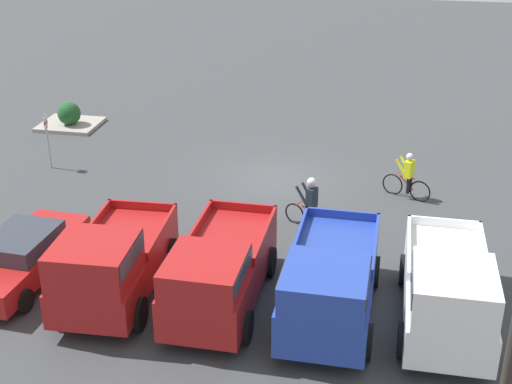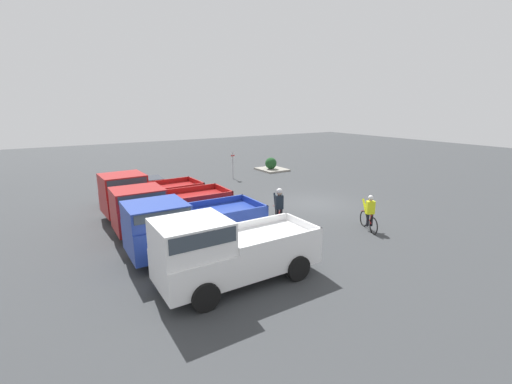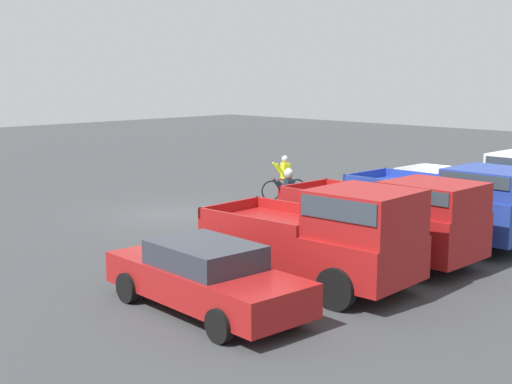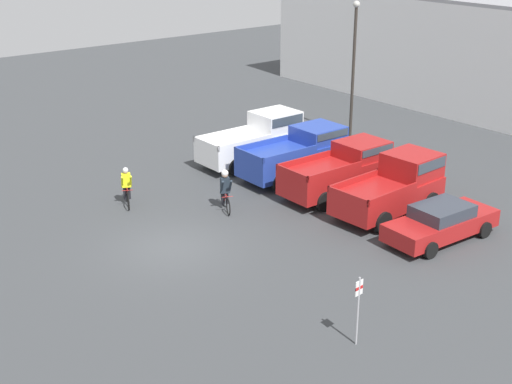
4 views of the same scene
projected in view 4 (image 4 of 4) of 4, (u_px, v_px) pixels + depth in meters
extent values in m
plane|color=#383A3D|center=(173.00, 247.00, 25.85)|extent=(80.00, 80.00, 0.00)
cube|color=white|center=(250.00, 146.00, 34.22)|extent=(1.98, 5.20, 0.97)
cube|color=white|center=(275.00, 121.00, 34.77)|extent=(1.82, 2.08, 0.98)
cube|color=#333D47|center=(275.00, 117.00, 34.69)|extent=(1.88, 1.91, 0.43)
cube|color=white|center=(221.00, 134.00, 34.08)|extent=(0.08, 3.12, 0.25)
cube|color=white|center=(245.00, 143.00, 32.70)|extent=(0.08, 3.12, 0.25)
cube|color=white|center=(206.00, 144.00, 32.50)|extent=(1.97, 0.08, 0.25)
cylinder|color=black|center=(263.00, 144.00, 36.03)|extent=(0.22, 0.84, 0.84)
cylinder|color=black|center=(289.00, 153.00, 34.60)|extent=(0.22, 0.84, 0.84)
cylinder|color=black|center=(211.00, 156.00, 34.16)|extent=(0.22, 0.84, 0.84)
cylinder|color=black|center=(236.00, 167.00, 32.72)|extent=(0.22, 0.84, 0.84)
cube|color=#233D9E|center=(293.00, 158.00, 32.30)|extent=(2.12, 5.13, 1.08)
cube|color=#233D9E|center=(318.00, 133.00, 32.86)|extent=(1.92, 2.06, 0.71)
cube|color=#333D47|center=(318.00, 130.00, 32.80)|extent=(1.98, 1.90, 0.31)
cube|color=#233D9E|center=(262.00, 143.00, 32.20)|extent=(0.11, 3.07, 0.25)
cube|color=#233D9E|center=(290.00, 154.00, 30.74)|extent=(0.11, 3.07, 0.25)
cube|color=#233D9E|center=(249.00, 155.00, 30.61)|extent=(2.07, 0.10, 0.25)
cylinder|color=black|center=(303.00, 156.00, 34.15)|extent=(0.23, 0.86, 0.86)
cylinder|color=black|center=(333.00, 167.00, 32.64)|extent=(0.23, 0.86, 0.86)
cylinder|color=black|center=(251.00, 170.00, 32.33)|extent=(0.23, 0.86, 0.86)
cylinder|color=black|center=(280.00, 182.00, 30.82)|extent=(0.23, 0.86, 0.86)
cube|color=maroon|center=(336.00, 175.00, 30.26)|extent=(2.00, 5.07, 1.07)
cube|color=maroon|center=(362.00, 149.00, 30.81)|extent=(1.81, 2.04, 0.69)
cube|color=#333D47|center=(362.00, 146.00, 30.76)|extent=(1.87, 1.87, 0.30)
cube|color=maroon|center=(304.00, 160.00, 30.12)|extent=(0.11, 3.03, 0.25)
cube|color=maroon|center=(335.00, 172.00, 28.75)|extent=(0.11, 3.03, 0.25)
cube|color=maroon|center=(292.00, 173.00, 28.59)|extent=(1.95, 0.10, 0.25)
cylinder|color=black|center=(345.00, 172.00, 32.06)|extent=(0.23, 0.83, 0.83)
cylinder|color=black|center=(378.00, 185.00, 30.63)|extent=(0.23, 0.83, 0.83)
cylinder|color=black|center=(293.00, 188.00, 30.25)|extent=(0.23, 0.83, 0.83)
cylinder|color=black|center=(324.00, 202.00, 28.82)|extent=(0.23, 0.83, 0.83)
cube|color=maroon|center=(388.00, 195.00, 28.31)|extent=(2.28, 4.95, 0.91)
cube|color=maroon|center=(412.00, 165.00, 28.87)|extent=(1.97, 2.03, 0.97)
cube|color=#333D47|center=(412.00, 160.00, 28.79)|extent=(2.03, 1.88, 0.43)
cube|color=maroon|center=(353.00, 181.00, 28.19)|extent=(0.22, 2.92, 0.25)
cube|color=maroon|center=(393.00, 194.00, 26.81)|extent=(0.22, 2.92, 0.25)
cube|color=maroon|center=(348.00, 196.00, 26.63)|extent=(2.05, 0.18, 0.25)
cylinder|color=black|center=(390.00, 189.00, 30.11)|extent=(0.26, 0.87, 0.86)
cylinder|color=black|center=(431.00, 203.00, 28.68)|extent=(0.26, 0.87, 0.86)
cylinder|color=black|center=(342.00, 207.00, 28.25)|extent=(0.26, 0.87, 0.86)
cylinder|color=black|center=(383.00, 223.00, 26.82)|extent=(0.26, 0.87, 0.86)
cube|color=maroon|center=(441.00, 225.00, 26.24)|extent=(1.97, 4.72, 0.64)
cube|color=#2D333D|center=(442.00, 211.00, 26.04)|extent=(1.66, 2.17, 0.47)
cylinder|color=black|center=(448.00, 215.00, 27.80)|extent=(0.21, 0.63, 0.62)
cylinder|color=black|center=(485.00, 230.00, 26.50)|extent=(0.21, 0.63, 0.62)
cylinder|color=black|center=(395.00, 233.00, 26.19)|extent=(0.21, 0.63, 0.62)
cylinder|color=black|center=(431.00, 250.00, 24.89)|extent=(0.21, 0.63, 0.62)
torus|color=black|center=(228.00, 207.00, 28.51)|extent=(0.65, 0.34, 0.70)
torus|color=black|center=(223.00, 197.00, 29.53)|extent=(0.65, 0.34, 0.70)
cylinder|color=maroon|center=(225.00, 198.00, 28.96)|extent=(0.54, 0.28, 0.37)
cylinder|color=maroon|center=(225.00, 194.00, 28.89)|extent=(0.58, 0.29, 0.04)
cylinder|color=maroon|center=(224.00, 196.00, 29.13)|extent=(0.05, 0.05, 0.34)
cylinder|color=maroon|center=(227.00, 197.00, 28.49)|extent=(0.22, 0.43, 0.02)
cylinder|color=black|center=(227.00, 198.00, 29.09)|extent=(0.16, 0.16, 0.52)
cylinder|color=black|center=(223.00, 198.00, 29.05)|extent=(0.16, 0.16, 0.52)
cube|color=#1E2833|center=(225.00, 185.00, 28.81)|extent=(0.37, 0.43, 0.66)
cylinder|color=#1E2833|center=(230.00, 187.00, 28.64)|extent=(0.54, 0.31, 0.71)
cylinder|color=#1E2833|center=(222.00, 187.00, 28.57)|extent=(0.54, 0.31, 0.71)
sphere|color=tan|center=(225.00, 175.00, 28.61)|extent=(0.26, 0.26, 0.26)
sphere|color=silver|center=(225.00, 173.00, 28.59)|extent=(0.28, 0.28, 0.28)
torus|color=black|center=(128.00, 201.00, 29.02)|extent=(0.71, 0.36, 0.76)
torus|color=black|center=(126.00, 192.00, 29.94)|extent=(0.71, 0.36, 0.76)
cylinder|color=maroon|center=(127.00, 192.00, 29.41)|extent=(0.50, 0.26, 0.40)
cylinder|color=maroon|center=(127.00, 188.00, 29.33)|extent=(0.52, 0.27, 0.04)
cylinder|color=maroon|center=(127.00, 191.00, 29.57)|extent=(0.05, 0.05, 0.37)
cylinder|color=maroon|center=(127.00, 190.00, 28.98)|extent=(0.22, 0.43, 0.02)
cylinder|color=black|center=(129.00, 192.00, 29.54)|extent=(0.16, 0.16, 0.56)
cylinder|color=black|center=(125.00, 193.00, 29.50)|extent=(0.16, 0.16, 0.56)
cube|color=yellow|center=(126.00, 180.00, 29.26)|extent=(0.37, 0.43, 0.58)
cylinder|color=yellow|center=(131.00, 181.00, 29.12)|extent=(0.50, 0.29, 0.63)
cylinder|color=yellow|center=(122.00, 182.00, 29.04)|extent=(0.50, 0.29, 0.63)
sphere|color=tan|center=(126.00, 171.00, 29.10)|extent=(0.21, 0.21, 0.21)
sphere|color=silver|center=(125.00, 170.00, 29.08)|extent=(0.23, 0.23, 0.23)
cylinder|color=#9E9EA3|center=(358.00, 311.00, 19.63)|extent=(0.06, 0.06, 2.11)
cube|color=white|center=(359.00, 288.00, 19.37)|extent=(0.04, 0.30, 0.45)
cube|color=red|center=(359.00, 288.00, 19.37)|extent=(0.05, 0.30, 0.10)
cylinder|color=#2D2823|center=(353.00, 73.00, 37.54)|extent=(0.16, 0.16, 6.85)
sphere|color=#B2B2A8|center=(357.00, 4.00, 36.25)|extent=(0.36, 0.36, 0.36)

